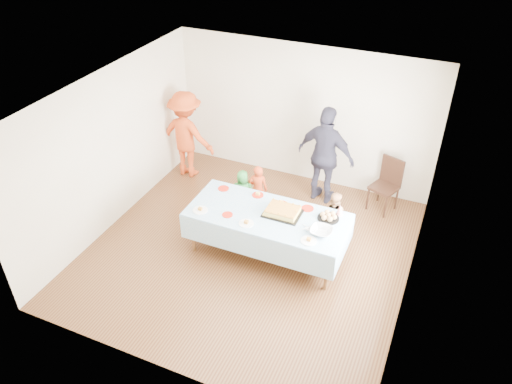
% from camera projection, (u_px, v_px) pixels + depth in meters
% --- Properties ---
extents(ground, '(5.00, 5.00, 0.00)m').
position_uv_depth(ground, '(249.00, 250.00, 8.21)').
color(ground, '#492714').
rests_on(ground, ground).
extents(room_walls, '(5.04, 5.04, 2.72)m').
position_uv_depth(room_walls, '(252.00, 158.00, 7.20)').
color(room_walls, beige).
rests_on(room_walls, ground).
extents(party_table, '(2.50, 1.10, 0.78)m').
position_uv_depth(party_table, '(267.00, 217.00, 7.76)').
color(party_table, brown).
rests_on(party_table, ground).
extents(birthday_cake, '(0.57, 0.44, 0.10)m').
position_uv_depth(birthday_cake, '(283.00, 211.00, 7.72)').
color(birthday_cake, black).
rests_on(birthday_cake, party_table).
extents(rolls_tray, '(0.34, 0.34, 0.10)m').
position_uv_depth(rolls_tray, '(328.00, 216.00, 7.61)').
color(rolls_tray, black).
rests_on(rolls_tray, party_table).
extents(punch_bowl, '(0.33, 0.33, 0.08)m').
position_uv_depth(punch_bowl, '(321.00, 231.00, 7.32)').
color(punch_bowl, silver).
rests_on(punch_bowl, party_table).
extents(party_hat, '(0.11, 0.11, 0.19)m').
position_uv_depth(party_hat, '(340.00, 210.00, 7.67)').
color(party_hat, white).
rests_on(party_hat, party_table).
extents(fork_pile, '(0.24, 0.18, 0.07)m').
position_uv_depth(fork_pile, '(309.00, 228.00, 7.39)').
color(fork_pile, white).
rests_on(fork_pile, party_table).
extents(plate_red_far_a, '(0.19, 0.19, 0.01)m').
position_uv_depth(plate_red_far_a, '(223.00, 188.00, 8.31)').
color(plate_red_far_a, red).
rests_on(plate_red_far_a, party_table).
extents(plate_red_far_b, '(0.19, 0.19, 0.01)m').
position_uv_depth(plate_red_far_b, '(258.00, 195.00, 8.16)').
color(plate_red_far_b, red).
rests_on(plate_red_far_b, party_table).
extents(plate_red_far_c, '(0.18, 0.18, 0.01)m').
position_uv_depth(plate_red_far_c, '(281.00, 204.00, 7.96)').
color(plate_red_far_c, red).
rests_on(plate_red_far_c, party_table).
extents(plate_red_far_d, '(0.19, 0.19, 0.01)m').
position_uv_depth(plate_red_far_d, '(308.00, 208.00, 7.85)').
color(plate_red_far_d, red).
rests_on(plate_red_far_d, party_table).
extents(plate_red_near, '(0.17, 0.17, 0.01)m').
position_uv_depth(plate_red_near, '(227.00, 215.00, 7.71)').
color(plate_red_near, red).
rests_on(plate_red_near, party_table).
extents(plate_white_left, '(0.24, 0.24, 0.01)m').
position_uv_depth(plate_white_left, '(200.00, 210.00, 7.81)').
color(plate_white_left, white).
rests_on(plate_white_left, party_table).
extents(plate_white_mid, '(0.23, 0.23, 0.01)m').
position_uv_depth(plate_white_mid, '(246.00, 223.00, 7.53)').
color(plate_white_mid, white).
rests_on(plate_white_mid, party_table).
extents(plate_white_right, '(0.24, 0.24, 0.01)m').
position_uv_depth(plate_white_right, '(309.00, 241.00, 7.20)').
color(plate_white_right, white).
rests_on(plate_white_right, party_table).
extents(dining_chair, '(0.56, 0.56, 1.00)m').
position_uv_depth(dining_chair, '(387.00, 182.00, 8.91)').
color(dining_chair, black).
rests_on(dining_chair, ground).
extents(toddler_left, '(0.40, 0.32, 0.96)m').
position_uv_depth(toddler_left, '(258.00, 189.00, 8.84)').
color(toddler_left, '#B93817').
rests_on(toddler_left, ground).
extents(toddler_mid, '(0.47, 0.39, 0.84)m').
position_uv_depth(toddler_mid, '(243.00, 192.00, 8.89)').
color(toddler_mid, '#2A8033').
rests_on(toddler_mid, ground).
extents(toddler_right, '(0.45, 0.36, 0.88)m').
position_uv_depth(toddler_right, '(333.00, 215.00, 8.28)').
color(toddler_right, tan).
rests_on(toddler_right, ground).
extents(adult_left, '(1.17, 0.72, 1.76)m').
position_uv_depth(adult_left, '(187.00, 135.00, 9.71)').
color(adult_left, '#C84319').
rests_on(adult_left, ground).
extents(adult_right, '(1.16, 0.66, 1.87)m').
position_uv_depth(adult_right, '(326.00, 156.00, 8.91)').
color(adult_right, '#2E2C3C').
rests_on(adult_right, ground).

